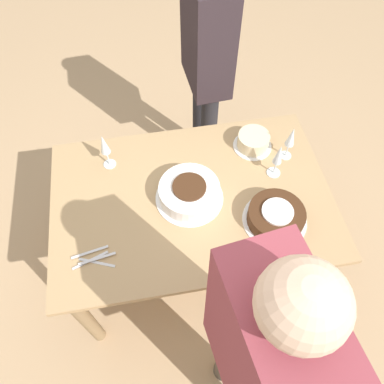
% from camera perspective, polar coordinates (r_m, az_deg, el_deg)
% --- Properties ---
extents(ground_plane, '(12.00, 12.00, 0.00)m').
position_cam_1_polar(ground_plane, '(2.52, -0.00, -9.94)').
color(ground_plane, tan).
extents(dining_table, '(1.39, 0.93, 0.74)m').
position_cam_1_polar(dining_table, '(1.96, -0.00, -2.62)').
color(dining_table, tan).
rests_on(dining_table, ground_plane).
extents(cake_center_white, '(0.34, 0.34, 0.11)m').
position_cam_1_polar(cake_center_white, '(1.82, -0.40, -0.16)').
color(cake_center_white, white).
rests_on(cake_center_white, dining_table).
extents(cake_front_chocolate, '(0.31, 0.31, 0.09)m').
position_cam_1_polar(cake_front_chocolate, '(1.80, 12.66, -3.64)').
color(cake_front_chocolate, white).
rests_on(cake_front_chocolate, dining_table).
extents(cake_back_decorated, '(0.21, 0.21, 0.09)m').
position_cam_1_polar(cake_back_decorated, '(2.06, 9.31, 7.65)').
color(cake_back_decorated, white).
rests_on(cake_back_decorated, dining_table).
extents(wine_glass_near, '(0.07, 0.07, 0.22)m').
position_cam_1_polar(wine_glass_near, '(1.89, 13.04, 5.36)').
color(wine_glass_near, silver).
rests_on(wine_glass_near, dining_table).
extents(wine_glass_far, '(0.06, 0.06, 0.21)m').
position_cam_1_polar(wine_glass_far, '(1.98, 14.86, 7.94)').
color(wine_glass_far, silver).
rests_on(wine_glass_far, dining_table).
extents(wine_glass_extra, '(0.07, 0.07, 0.22)m').
position_cam_1_polar(wine_glass_extra, '(1.92, -13.21, 6.86)').
color(wine_glass_extra, silver).
rests_on(wine_glass_extra, dining_table).
extents(fork_pile, '(0.20, 0.11, 0.01)m').
position_cam_1_polar(fork_pile, '(1.76, -14.78, -9.75)').
color(fork_pile, silver).
rests_on(fork_pile, dining_table).
extents(person_cutting, '(0.27, 0.43, 1.70)m').
position_cam_1_polar(person_cutting, '(1.32, 9.96, -23.69)').
color(person_cutting, '#4C4238').
rests_on(person_cutting, ground_plane).
extents(person_watching, '(0.25, 0.41, 1.56)m').
position_cam_1_polar(person_watching, '(2.31, 2.28, 20.03)').
color(person_watching, '#232328').
rests_on(person_watching, ground_plane).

